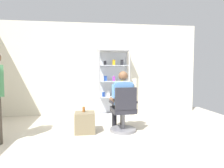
{
  "coord_description": "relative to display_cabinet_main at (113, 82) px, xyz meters",
  "views": [
    {
      "loc": [
        -0.37,
        -2.85,
        1.3
      ],
      "look_at": [
        0.2,
        1.49,
        1.0
      ],
      "focal_mm": 31.15,
      "sensor_mm": 36.0,
      "label": 1
    }
  ],
  "objects": [
    {
      "name": "office_chair",
      "position": [
        0.0,
        -1.63,
        -0.57
      ],
      "size": [
        0.58,
        0.56,
        0.96
      ],
      "color": "slate",
      "rests_on": "ground"
    },
    {
      "name": "ground_plane",
      "position": [
        -0.4,
        -2.76,
        -0.96
      ],
      "size": [
        7.2,
        7.2,
        0.0
      ],
      "primitive_type": "plane",
      "color": "beige"
    },
    {
      "name": "tea_glass",
      "position": [
        -0.84,
        -1.51,
        -0.48
      ],
      "size": [
        0.06,
        0.06,
        0.11
      ],
      "primitive_type": "cylinder",
      "color": "brown",
      "rests_on": "storage_crate"
    },
    {
      "name": "display_cabinet_main",
      "position": [
        0.0,
        0.0,
        0.0
      ],
      "size": [
        0.9,
        0.45,
        1.9
      ],
      "color": "#B7B7BC",
      "rests_on": "ground"
    },
    {
      "name": "seated_shopkeeper",
      "position": [
        -0.01,
        -1.47,
        -0.25
      ],
      "size": [
        0.51,
        0.59,
        1.29
      ],
      "color": "black",
      "rests_on": "ground"
    },
    {
      "name": "back_wall",
      "position": [
        -0.4,
        0.24,
        0.39
      ],
      "size": [
        6.0,
        0.1,
        2.7
      ],
      "primitive_type": "cube",
      "color": "silver",
      "rests_on": "ground"
    },
    {
      "name": "storage_crate",
      "position": [
        -0.81,
        -1.56,
        -0.75
      ],
      "size": [
        0.42,
        0.4,
        0.43
      ],
      "primitive_type": "cube",
      "color": "#72664C",
      "rests_on": "ground"
    }
  ]
}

